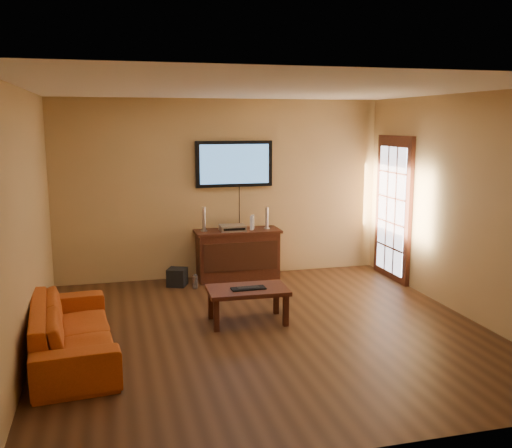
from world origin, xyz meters
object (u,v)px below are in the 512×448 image
object	(u,v)px
speaker_left	(204,220)
av_receiver	(233,228)
coffee_table	(247,293)
keyboard	(248,288)
sofa	(72,321)
television	(234,164)
bottle	(195,282)
speaker_right	(267,219)
game_console	(252,222)
media_console	(238,254)
subwoofer	(177,277)

from	to	relation	value
speaker_left	av_receiver	size ratio (longest dim) A/B	0.96
coffee_table	keyboard	world-z (taller)	keyboard
sofa	keyboard	distance (m)	2.02
television	speaker_left	distance (m)	0.97
speaker_left	bottle	xyz separation A→B (m)	(-0.21, -0.41, -0.82)
television	keyboard	bearing A→B (deg)	-98.31
speaker_right	game_console	bearing A→B (deg)	179.84
television	bottle	distance (m)	1.87
sofa	keyboard	xyz separation A→B (m)	(1.96, 0.51, 0.05)
television	bottle	world-z (taller)	television
television	bottle	xyz separation A→B (m)	(-0.71, -0.58, -1.63)
television	sofa	xyz separation A→B (m)	(-2.27, -2.68, -1.35)
media_console	av_receiver	size ratio (longest dim) A/B	3.38
media_console	sofa	distance (m)	3.36
speaker_left	subwoofer	distance (m)	0.93
bottle	keyboard	xyz separation A→B (m)	(0.39, -1.59, 0.33)
coffee_table	speaker_right	bearing A→B (deg)	67.95
speaker_left	game_console	size ratio (longest dim) A/B	1.72
television	bottle	bearing A→B (deg)	-141.02
sofa	subwoofer	distance (m)	2.68
speaker_left	sofa	bearing A→B (deg)	-125.24
keyboard	speaker_right	bearing A→B (deg)	68.41
television	keyboard	size ratio (longest dim) A/B	2.90
coffee_table	subwoofer	world-z (taller)	coffee_table
media_console	speaker_right	xyz separation A→B (m)	(0.46, -0.01, 0.52)
media_console	keyboard	distance (m)	1.98
speaker_left	bottle	world-z (taller)	speaker_left
speaker_left	av_receiver	xyz separation A→B (m)	(0.42, -0.07, -0.12)
media_console	av_receiver	distance (m)	0.43
media_console	coffee_table	distance (m)	1.94
media_console	coffee_table	world-z (taller)	media_console
speaker_right	av_receiver	size ratio (longest dim) A/B	0.86
av_receiver	game_console	xyz separation A→B (m)	(0.31, 0.03, 0.06)
game_console	television	bearing A→B (deg)	159.90
television	keyboard	xyz separation A→B (m)	(-0.32, -2.16, -1.30)
av_receiver	keyboard	bearing A→B (deg)	-96.16
speaker_left	media_console	bearing A→B (deg)	-4.06
media_console	coffee_table	size ratio (longest dim) A/B	1.34
bottle	av_receiver	bearing A→B (deg)	28.22
speaker_right	speaker_left	bearing A→B (deg)	177.50
sofa	subwoofer	size ratio (longest dim) A/B	7.63
subwoofer	media_console	bearing A→B (deg)	32.66
game_console	bottle	size ratio (longest dim) A/B	0.97
bottle	speaker_right	bearing A→B (deg)	17.31
keyboard	media_console	bearing A→B (deg)	80.83
sofa	av_receiver	size ratio (longest dim) A/B	5.18
sofa	speaker_left	distance (m)	3.11
media_console	game_console	distance (m)	0.53
game_console	coffee_table	bearing A→B (deg)	-82.85
av_receiver	subwoofer	size ratio (longest dim) A/B	1.48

